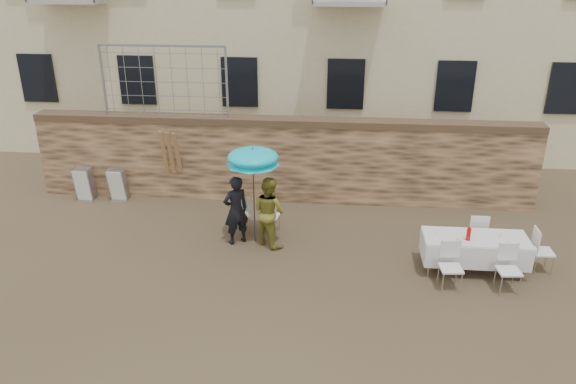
# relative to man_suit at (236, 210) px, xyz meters

# --- Properties ---
(ground) EXTENTS (80.00, 80.00, 0.00)m
(ground) POSITION_rel_man_suit_xyz_m (0.79, -2.43, -0.81)
(ground) COLOR brown
(ground) RESTS_ON ground
(stone_wall) EXTENTS (13.00, 0.50, 2.20)m
(stone_wall) POSITION_rel_man_suit_xyz_m (0.79, 2.57, 0.29)
(stone_wall) COLOR #866243
(stone_wall) RESTS_ON ground
(chain_link_fence) EXTENTS (3.20, 0.06, 1.80)m
(chain_link_fence) POSITION_rel_man_suit_xyz_m (-2.21, 2.57, 2.29)
(chain_link_fence) COLOR gray
(chain_link_fence) RESTS_ON stone_wall
(man_suit) EXTENTS (0.71, 0.66, 1.62)m
(man_suit) POSITION_rel_man_suit_xyz_m (0.00, 0.00, 0.00)
(man_suit) COLOR black
(man_suit) RESTS_ON ground
(woman_dress) EXTENTS (1.00, 0.98, 1.62)m
(woman_dress) POSITION_rel_man_suit_xyz_m (0.75, 0.00, -0.00)
(woman_dress) COLOR #ADA334
(woman_dress) RESTS_ON ground
(umbrella) EXTENTS (1.17, 1.17, 2.10)m
(umbrella) POSITION_rel_man_suit_xyz_m (0.40, 0.10, 1.17)
(umbrella) COLOR #3F3F44
(umbrella) RESTS_ON ground
(couple_chair_left) EXTENTS (0.59, 0.59, 0.96)m
(couple_chair_left) POSITION_rel_man_suit_xyz_m (0.00, 0.55, -0.33)
(couple_chair_left) COLOR white
(couple_chair_left) RESTS_ON ground
(couple_chair_right) EXTENTS (0.54, 0.54, 0.96)m
(couple_chair_right) POSITION_rel_man_suit_xyz_m (0.70, 0.55, -0.33)
(couple_chair_right) COLOR white
(couple_chair_right) RESTS_ON ground
(banquet_table) EXTENTS (2.10, 0.85, 0.78)m
(banquet_table) POSITION_rel_man_suit_xyz_m (5.10, -0.76, -0.08)
(banquet_table) COLOR white
(banquet_table) RESTS_ON ground
(soda_bottle) EXTENTS (0.09, 0.09, 0.26)m
(soda_bottle) POSITION_rel_man_suit_xyz_m (4.90, -0.91, 0.09)
(soda_bottle) COLOR red
(soda_bottle) RESTS_ON banquet_table
(table_chair_front_left) EXTENTS (0.52, 0.52, 0.96)m
(table_chair_front_left) POSITION_rel_man_suit_xyz_m (4.50, -1.51, -0.33)
(table_chair_front_left) COLOR white
(table_chair_front_left) RESTS_ON ground
(table_chair_front_right) EXTENTS (0.52, 0.52, 0.96)m
(table_chair_front_right) POSITION_rel_man_suit_xyz_m (5.60, -1.51, -0.33)
(table_chair_front_right) COLOR white
(table_chair_front_right) RESTS_ON ground
(table_chair_back) EXTENTS (0.49, 0.49, 0.96)m
(table_chair_back) POSITION_rel_man_suit_xyz_m (5.30, 0.04, -0.33)
(table_chair_back) COLOR white
(table_chair_back) RESTS_ON ground
(table_chair_side) EXTENTS (0.49, 0.49, 0.96)m
(table_chair_side) POSITION_rel_man_suit_xyz_m (6.50, -0.66, -0.33)
(table_chair_side) COLOR white
(table_chair_side) RESTS_ON ground
(chair_stack_left) EXTENTS (0.46, 0.47, 0.92)m
(chair_stack_left) POSITION_rel_man_suit_xyz_m (-4.45, 2.18, -0.35)
(chair_stack_left) COLOR white
(chair_stack_left) RESTS_ON ground
(chair_stack_right) EXTENTS (0.46, 0.40, 0.92)m
(chair_stack_right) POSITION_rel_man_suit_xyz_m (-3.55, 2.18, -0.35)
(chair_stack_right) COLOR white
(chair_stack_right) RESTS_ON ground
(wood_planks) EXTENTS (0.70, 0.20, 2.00)m
(wood_planks) POSITION_rel_man_suit_xyz_m (-1.95, 2.25, 0.19)
(wood_planks) COLOR #A37749
(wood_planks) RESTS_ON ground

